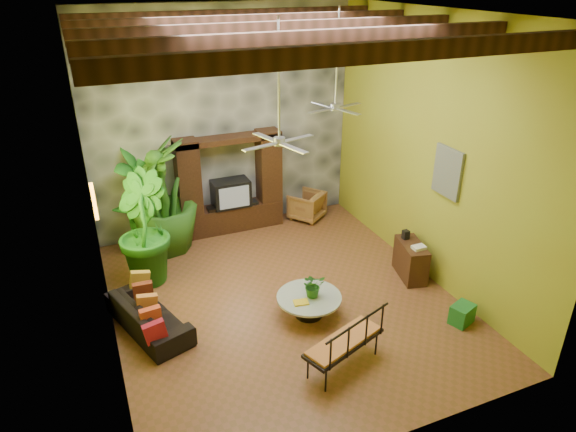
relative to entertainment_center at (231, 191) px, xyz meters
name	(u,v)px	position (x,y,z in m)	size (l,w,h in m)	color
ground	(282,298)	(0.00, -3.14, -0.97)	(7.00, 7.00, 0.00)	brown
ceiling	(281,13)	(0.00, -3.14, 4.03)	(6.00, 7.00, 0.02)	silver
back_wall	(222,122)	(0.00, 0.36, 1.53)	(6.00, 0.02, 5.00)	olive
left_wall	(92,202)	(-3.00, -3.14, 1.53)	(0.02, 7.00, 5.00)	olive
right_wall	(430,151)	(3.00, -3.14, 1.53)	(0.02, 7.00, 5.00)	olive
stone_accent_wall	(223,122)	(0.00, 0.30, 1.53)	(5.98, 0.10, 4.98)	#3E4246
ceiling_beams	(281,29)	(0.00, -3.14, 3.81)	(5.95, 5.36, 0.22)	#321910
entertainment_center	(231,191)	(0.00, 0.00, 0.00)	(2.40, 0.55, 2.30)	black
ceiling_fan_front	(279,128)	(-0.20, -3.54, 2.44)	(1.28, 1.28, 1.86)	#B3B3B8
ceiling_fan_back	(336,96)	(1.60, -1.94, 2.44)	(1.28, 1.28, 1.86)	#B3B3B8
wall_art_mask	(94,201)	(-2.96, -2.14, 1.13)	(0.06, 0.32, 0.55)	yellow
wall_art_painting	(448,172)	(2.96, -3.74, 1.33)	(0.06, 0.70, 0.90)	teal
sofa	(148,315)	(-2.43, -3.06, -0.69)	(1.89, 0.74, 0.55)	black
wicker_armchair	(307,205)	(1.86, -0.18, -0.62)	(0.74, 0.76, 0.69)	brown
tall_plant_a	(142,198)	(-1.98, 0.00, 0.16)	(1.18, 0.80, 2.25)	#1F6B1C
tall_plant_b	(142,229)	(-2.20, -1.44, 0.14)	(1.21, 0.98, 2.20)	#1D641A
tall_plant_c	(163,197)	(-1.59, -0.37, 0.28)	(1.39, 1.39, 2.48)	#295D18
coffee_table	(309,303)	(0.24, -3.79, -0.71)	(1.14, 1.14, 0.40)	black
centerpiece_plant	(313,285)	(0.31, -3.80, -0.35)	(0.40, 0.34, 0.44)	#1F5716
yellow_tray	(301,302)	(0.03, -3.92, -0.55)	(0.25, 0.18, 0.03)	gold
iron_bench	(347,341)	(0.17, -5.25, -0.42)	(1.45, 0.96, 0.57)	black
side_console	(411,260)	(2.65, -3.39, -0.60)	(0.41, 0.91, 0.72)	#331B10
green_bin	(462,314)	(2.60, -5.02, -0.79)	(0.40, 0.30, 0.35)	#207B3D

